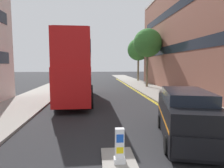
% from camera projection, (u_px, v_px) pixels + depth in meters
% --- Properties ---
extents(sidewalk_right, '(4.00, 80.00, 0.14)m').
position_uv_depth(sidewalk_right, '(166.00, 95.00, 19.57)').
color(sidewalk_right, gray).
rests_on(sidewalk_right, ground).
extents(sidewalk_left, '(4.00, 80.00, 0.14)m').
position_uv_depth(sidewalk_left, '(35.00, 97.00, 18.40)').
color(sidewalk_left, gray).
rests_on(sidewalk_left, ground).
extents(kerb_line_outer, '(0.10, 56.00, 0.01)m').
position_uv_depth(kerb_line_outer, '(151.00, 100.00, 17.41)').
color(kerb_line_outer, yellow).
rests_on(kerb_line_outer, ground).
extents(kerb_line_inner, '(0.10, 56.00, 0.01)m').
position_uv_depth(kerb_line_inner, '(150.00, 100.00, 17.39)').
color(kerb_line_inner, yellow).
rests_on(kerb_line_inner, ground).
extents(traffic_island, '(1.10, 2.20, 0.10)m').
position_uv_depth(traffic_island, '(119.00, 164.00, 6.03)').
color(traffic_island, gray).
rests_on(traffic_island, ground).
extents(keep_left_bollard, '(0.36, 0.28, 1.11)m').
position_uv_depth(keep_left_bollard, '(120.00, 147.00, 5.98)').
color(keep_left_bollard, silver).
rests_on(keep_left_bollard, traffic_island).
extents(double_decker_bus_away, '(2.92, 10.84, 5.64)m').
position_uv_depth(double_decker_bus_away, '(77.00, 67.00, 16.89)').
color(double_decker_bus_away, red).
rests_on(double_decker_bus_away, ground).
extents(taxi_minivan, '(3.03, 5.13, 2.12)m').
position_uv_depth(taxi_minivan, '(186.00, 116.00, 7.90)').
color(taxi_minivan, black).
rests_on(taxi_minivan, ground).
extents(street_tree_near, '(3.95, 3.95, 8.09)m').
position_uv_depth(street_tree_near, '(148.00, 43.00, 26.47)').
color(street_tree_near, '#6B6047').
rests_on(street_tree_near, sidewalk_right).
extents(street_tree_mid, '(4.28, 4.28, 8.20)m').
position_uv_depth(street_tree_mid, '(138.00, 50.00, 37.03)').
color(street_tree_mid, '#6B6047').
rests_on(street_tree_mid, sidewalk_right).
extents(townhouse_terrace_right, '(10.08, 28.00, 13.42)m').
position_uv_depth(townhouse_terrace_right, '(218.00, 34.00, 21.92)').
color(townhouse_terrace_right, brown).
rests_on(townhouse_terrace_right, ground).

